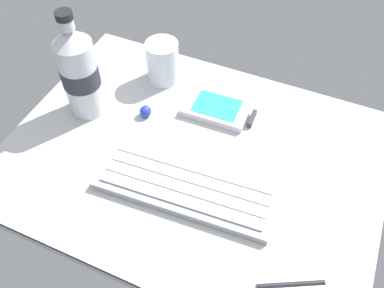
{
  "coord_description": "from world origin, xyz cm",
  "views": [
    {
      "loc": [
        17.59,
        -39.9,
        56.26
      ],
      "look_at": [
        0.0,
        0.0,
        3.0
      ],
      "focal_mm": 38.56,
      "sensor_mm": 36.0,
      "label": 1
    }
  ],
  "objects_px": {
    "handheld_device": "(220,109)",
    "juice_cup": "(163,63)",
    "stylus_pen": "(291,283)",
    "keyboard": "(187,185)",
    "water_bottle": "(79,72)",
    "trackball_mouse": "(146,111)"
  },
  "relations": [
    {
      "from": "stylus_pen",
      "to": "water_bottle",
      "type": "bearing_deg",
      "value": 130.91
    },
    {
      "from": "handheld_device",
      "to": "trackball_mouse",
      "type": "relative_size",
      "value": 5.9
    },
    {
      "from": "keyboard",
      "to": "handheld_device",
      "type": "bearing_deg",
      "value": 94.28
    },
    {
      "from": "handheld_device",
      "to": "juice_cup",
      "type": "relative_size",
      "value": 1.53
    },
    {
      "from": "keyboard",
      "to": "trackball_mouse",
      "type": "bearing_deg",
      "value": 139.64
    },
    {
      "from": "keyboard",
      "to": "juice_cup",
      "type": "height_order",
      "value": "juice_cup"
    },
    {
      "from": "keyboard",
      "to": "water_bottle",
      "type": "xyz_separation_m",
      "value": [
        -0.24,
        0.09,
        0.08
      ]
    },
    {
      "from": "keyboard",
      "to": "water_bottle",
      "type": "distance_m",
      "value": 0.27
    },
    {
      "from": "stylus_pen",
      "to": "handheld_device",
      "type": "bearing_deg",
      "value": 100.83
    },
    {
      "from": "juice_cup",
      "to": "stylus_pen",
      "type": "bearing_deg",
      "value": -41.61
    },
    {
      "from": "keyboard",
      "to": "juice_cup",
      "type": "relative_size",
      "value": 3.49
    },
    {
      "from": "handheld_device",
      "to": "trackball_mouse",
      "type": "distance_m",
      "value": 0.14
    },
    {
      "from": "juice_cup",
      "to": "stylus_pen",
      "type": "relative_size",
      "value": 0.89
    },
    {
      "from": "juice_cup",
      "to": "water_bottle",
      "type": "xyz_separation_m",
      "value": [
        -0.09,
        -0.13,
        0.05
      ]
    },
    {
      "from": "handheld_device",
      "to": "stylus_pen",
      "type": "bearing_deg",
      "value": -51.85
    },
    {
      "from": "trackball_mouse",
      "to": "water_bottle",
      "type": "bearing_deg",
      "value": -165.9
    },
    {
      "from": "juice_cup",
      "to": "water_bottle",
      "type": "distance_m",
      "value": 0.17
    },
    {
      "from": "trackball_mouse",
      "to": "handheld_device",
      "type": "bearing_deg",
      "value": 27.39
    },
    {
      "from": "water_bottle",
      "to": "stylus_pen",
      "type": "distance_m",
      "value": 0.48
    },
    {
      "from": "keyboard",
      "to": "water_bottle",
      "type": "height_order",
      "value": "water_bottle"
    },
    {
      "from": "handheld_device",
      "to": "water_bottle",
      "type": "xyz_separation_m",
      "value": [
        -0.23,
        -0.09,
        0.08
      ]
    },
    {
      "from": "juice_cup",
      "to": "water_bottle",
      "type": "relative_size",
      "value": 0.41
    }
  ]
}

